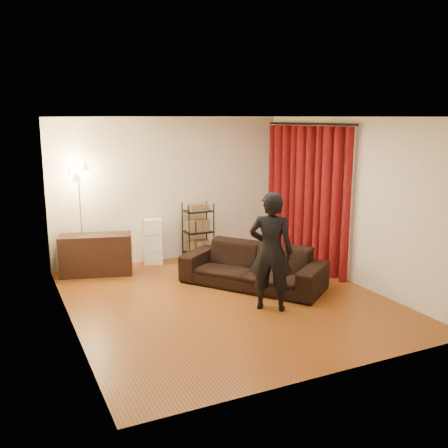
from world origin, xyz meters
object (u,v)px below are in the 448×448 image
floor_lamp (81,220)px  person (271,251)px  media_cabinet (96,255)px  wire_shelf (198,232)px  storage_boxes (153,241)px  sofa (253,266)px

floor_lamp → person: bearing=-52.5°
person → media_cabinet: (-1.93, 2.68, -0.49)m
wire_shelf → floor_lamp: bearing=-169.1°
person → wire_shelf: (0.02, 2.77, -0.30)m
storage_boxes → floor_lamp: size_ratio=0.44×
person → storage_boxes: 3.05m
media_cabinet → wire_shelf: 1.97m
wire_shelf → sofa: bearing=-71.9°
wire_shelf → media_cabinet: bearing=-166.0°
media_cabinet → wire_shelf: bearing=18.2°
media_cabinet → floor_lamp: size_ratio=0.63×
floor_lamp → media_cabinet: bearing=-27.8°
person → wire_shelf: person is taller
person → sofa: bearing=-66.4°
sofa → person: bearing=-50.8°
media_cabinet → wire_shelf: size_ratio=1.10×
media_cabinet → person: bearing=-38.7°
sofa → person: person is taller
media_cabinet → storage_boxes: storage_boxes is taller
person → storage_boxes: person is taller
person → wire_shelf: size_ratio=1.53×
person → storage_boxes: (-0.83, 2.91, -0.42)m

